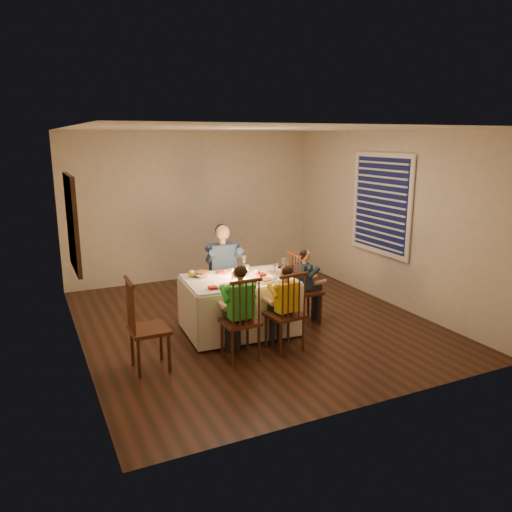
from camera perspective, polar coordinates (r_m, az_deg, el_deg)
name	(u,v)px	position (r m, az deg, el deg)	size (l,w,h in m)	color
ground	(252,321)	(6.99, -0.44, -7.47)	(5.00, 5.00, 0.00)	black
wall_left	(74,244)	(6.06, -20.13, 1.24)	(0.02, 5.00, 2.60)	#B8AE9D
wall_right	(386,218)	(7.84, 14.66, 4.24)	(0.02, 5.00, 2.60)	#B8AE9D
wall_back	(193,206)	(8.94, -7.26, 5.66)	(4.50, 0.02, 2.60)	#B8AE9D
ceiling	(252,129)	(6.53, -0.48, 14.36)	(5.00, 5.00, 0.00)	white
dining_table	(239,294)	(6.48, -1.95, -4.33)	(1.46, 1.09, 0.70)	white
chair_adult	(224,312)	(7.35, -3.68, -6.44)	(0.41, 0.39, 0.99)	#35160E
chair_near_left	(240,357)	(5.92, -1.80, -11.48)	(0.41, 0.39, 0.99)	#35160E
chair_near_right	(284,349)	(6.14, 3.26, -10.57)	(0.41, 0.39, 0.99)	#35160E
chair_end	(304,321)	(7.03, 5.56, -7.41)	(0.41, 0.39, 0.99)	#35160E
chair_extra	(151,368)	(5.78, -11.87, -12.47)	(0.43, 0.41, 1.04)	#35160E
adult	(224,312)	(7.35, -3.68, -6.44)	(0.49, 0.45, 1.30)	navy
child_green	(240,357)	(5.92, -1.80, -11.48)	(0.38, 0.35, 1.11)	green
child_yellow	(284,349)	(6.14, 3.26, -10.57)	(0.34, 0.31, 1.04)	yellow
child_teal	(304,321)	(7.03, 5.56, -7.41)	(0.32, 0.30, 1.02)	#1A2D41
setting_adult	(234,271)	(6.72, -2.58, -1.76)	(0.26, 0.26, 0.02)	white
setting_green	(227,287)	(6.04, -3.33, -3.51)	(0.26, 0.26, 0.02)	white
setting_yellow	(265,281)	(6.28, 0.98, -2.82)	(0.26, 0.26, 0.02)	white
setting_teal	(274,274)	(6.60, 2.04, -2.03)	(0.26, 0.26, 0.02)	white
candle_left	(233,275)	(6.39, -2.59, -2.19)	(0.06, 0.06, 0.10)	white
candle_right	(246,274)	(6.45, -1.09, -2.04)	(0.06, 0.06, 0.10)	white
squash	(191,274)	(6.53, -7.40, -2.00)	(0.09, 0.09, 0.09)	yellow
orange_fruit	(257,272)	(6.55, 0.12, -1.87)	(0.08, 0.08, 0.08)	orange
serving_bowl	(202,275)	(6.52, -6.16, -2.13)	(0.23, 0.23, 0.06)	white
wall_mirror	(72,223)	(6.33, -20.25, 3.56)	(0.06, 0.95, 1.15)	black
window_blinds	(380,204)	(7.86, 14.04, 5.78)	(0.07, 1.34, 1.54)	#0C1133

